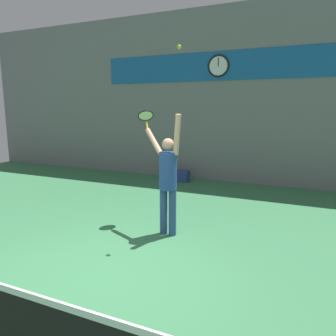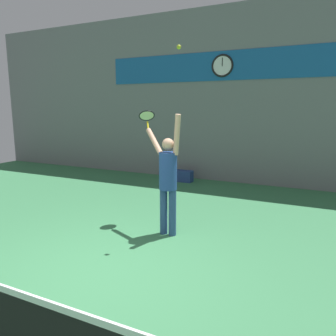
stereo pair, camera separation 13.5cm
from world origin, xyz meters
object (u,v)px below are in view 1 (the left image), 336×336
tennis_ball (179,47)px  equipment_bag (177,176)px  tennis_player (168,176)px  scoreboard_clock (218,66)px  tennis_racket (146,116)px

tennis_ball → equipment_bag: size_ratio=0.09×
tennis_player → scoreboard_clock: bearing=95.7°
tennis_racket → tennis_ball: bearing=-32.8°
tennis_player → tennis_ball: (0.23, -0.08, 2.06)m
tennis_player → tennis_ball: bearing=-19.1°
scoreboard_clock → tennis_ball: bearing=-81.6°
tennis_player → tennis_racket: size_ratio=5.34×
scoreboard_clock → tennis_racket: (-0.23, -3.96, -1.33)m
tennis_racket → tennis_ball: (0.91, -0.58, 1.07)m
tennis_player → equipment_bag: bearing=110.6°
scoreboard_clock → equipment_bag: scoreboard_clock is taller
tennis_player → tennis_racket: tennis_racket is taller
scoreboard_clock → tennis_player: size_ratio=0.31×
tennis_ball → equipment_bag: bearing=113.1°
equipment_bag → tennis_player: bearing=-69.4°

